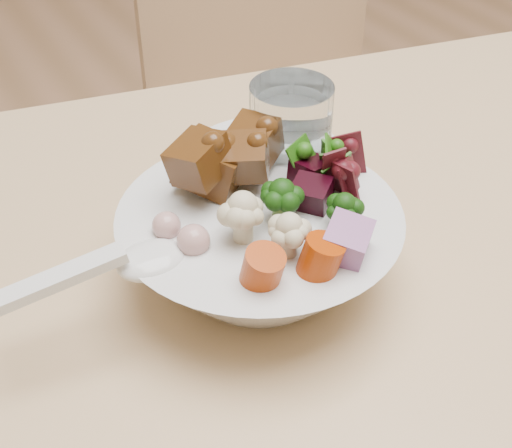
% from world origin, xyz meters
% --- Properties ---
extents(dining_table, '(1.56, 1.05, 0.67)m').
position_xyz_m(dining_table, '(-0.15, -0.14, 0.60)').
color(dining_table, tan).
rests_on(dining_table, ground).
extents(chair_far, '(0.49, 0.49, 0.94)m').
position_xyz_m(chair_far, '(-0.02, 0.46, 0.53)').
color(chair_far, tan).
rests_on(chair_far, ground).
extents(food_bowl, '(0.25, 0.25, 0.13)m').
position_xyz_m(food_bowl, '(-0.37, -0.08, 0.72)').
color(food_bowl, silver).
rests_on(food_bowl, dining_table).
extents(soup_spoon, '(0.16, 0.05, 0.03)m').
position_xyz_m(soup_spoon, '(-0.49, -0.09, 0.75)').
color(soup_spoon, silver).
rests_on(soup_spoon, food_bowl).
extents(water_glass, '(0.08, 0.08, 0.14)m').
position_xyz_m(water_glass, '(-0.29, -0.00, 0.74)').
color(water_glass, white).
rests_on(water_glass, dining_table).
extents(side_bowl, '(0.17, 0.17, 0.06)m').
position_xyz_m(side_bowl, '(-0.31, 0.01, 0.70)').
color(side_bowl, silver).
rests_on(side_bowl, dining_table).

